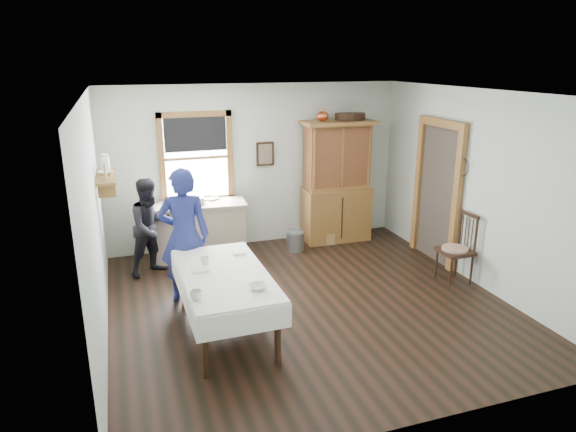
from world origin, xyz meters
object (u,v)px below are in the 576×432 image
Objects in this scene: work_counter at (197,230)px; dining_table at (225,303)px; spindle_chair at (456,248)px; figure_dark at (152,230)px; woman_blue at (185,241)px; pail at (295,241)px; wicker_basket at (324,238)px; china_hutch at (337,182)px.

work_counter is 0.83× the size of dining_table.
figure_dark is at bearing 156.55° from spindle_chair.
woman_blue is 1.24× the size of figure_dark.
dining_table is 1.40× the size of figure_dark.
pail is (1.65, 2.27, -0.22)m from dining_table.
work_counter is at bearing -94.03° from woman_blue.
wicker_basket is 2.97m from figure_dark.
figure_dark is (-2.89, -0.38, 0.57)m from wicker_basket.
spindle_chair is 2.39m from wicker_basket.
wicker_basket is (2.17, -0.08, -0.35)m from work_counter.
work_counter reaches higher than wicker_basket.
spindle_chair is 2.60m from pail.
dining_table is at bearing 116.70° from woman_blue.
woman_blue is (-0.31, 1.02, 0.45)m from dining_table.
wicker_basket is at bearing 47.39° from dining_table.
figure_dark reaches higher than pail.
dining_table is at bearing -126.08° from pail.
pail is 0.24× the size of figure_dark.
china_hutch reaches higher than dining_table.
spindle_chair reaches higher than wicker_basket.
figure_dark is at bearing 107.68° from dining_table.
pail reaches higher than wicker_basket.
spindle_chair is 0.76× the size of figure_dark.
china_hutch is at bearing -141.18° from woman_blue.
work_counter reaches higher than pail.
dining_table is 3.31m from wicker_basket.
china_hutch is 1.27m from pail.
china_hutch is at bearing 111.06° from spindle_chair.
spindle_chair is (0.89, -2.19, -0.54)m from china_hutch.
dining_table is at bearing -133.73° from china_hutch.
dining_table is 1.15m from woman_blue.
figure_dark is (-4.06, 1.67, 0.16)m from spindle_chair.
work_counter is 4.75× the size of wicker_basket.
wicker_basket is at bearing 2.65° from work_counter.
woman_blue is (-1.96, -1.25, 0.67)m from pail.
woman_blue is at bearing -99.33° from work_counter.
china_hutch reaches higher than figure_dark.
wicker_basket is 3.00m from woman_blue.
woman_blue reaches higher than pail.
dining_table is at bearing -99.89° from figure_dark.
work_counter is 1.17× the size of figure_dark.
wicker_basket is at bearing -152.88° from china_hutch.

